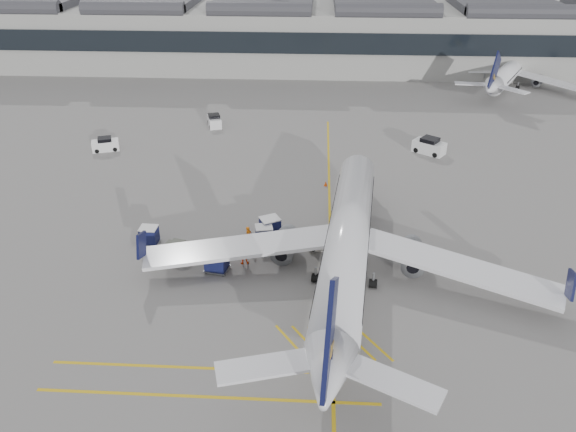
# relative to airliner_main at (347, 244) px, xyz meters

# --- Properties ---
(ground) EXTENTS (220.00, 220.00, 0.00)m
(ground) POSITION_rel_airliner_main_xyz_m (-11.24, -1.80, -2.91)
(ground) COLOR gray
(ground) RESTS_ON ground
(terminal) EXTENTS (200.00, 20.45, 12.40)m
(terminal) POSITION_rel_airliner_main_xyz_m (-11.24, 70.13, 3.23)
(terminal) COLOR #9E9E99
(terminal) RESTS_ON ground
(apron_markings) EXTENTS (0.25, 60.00, 0.01)m
(apron_markings) POSITION_rel_airliner_main_xyz_m (-1.24, 8.20, -2.90)
(apron_markings) COLOR gold
(apron_markings) RESTS_ON ground
(airliner_main) EXTENTS (33.84, 37.15, 9.89)m
(airliner_main) POSITION_rel_airliner_main_xyz_m (0.00, 0.00, 0.00)
(airliner_main) COLOR white
(airliner_main) RESTS_ON ground
(airliner_far) EXTENTS (26.04, 28.73, 8.40)m
(airliner_far) POSITION_rel_airliner_main_xyz_m (30.00, 58.76, -0.44)
(airliner_far) COLOR white
(airliner_far) RESTS_ON ground
(belt_loader) EXTENTS (4.14, 1.46, 1.70)m
(belt_loader) POSITION_rel_airliner_main_xyz_m (-1.61, 3.85, -2.41)
(belt_loader) COLOR beige
(belt_loader) RESTS_ON ground
(baggage_cart_a) EXTENTS (1.88, 1.65, 1.75)m
(baggage_cart_a) POSITION_rel_airliner_main_xyz_m (-7.33, 4.41, -1.97)
(baggage_cart_a) COLOR gray
(baggage_cart_a) RESTS_ON ground
(baggage_cart_b) EXTENTS (2.33, 2.19, 1.93)m
(baggage_cart_b) POSITION_rel_airliner_main_xyz_m (-6.88, 5.66, -1.87)
(baggage_cart_b) COLOR gray
(baggage_cart_b) RESTS_ON ground
(baggage_cart_c) EXTENTS (2.18, 1.91, 2.01)m
(baggage_cart_c) POSITION_rel_airliner_main_xyz_m (-10.91, -0.31, -1.83)
(baggage_cart_c) COLOR gray
(baggage_cart_c) RESTS_ON ground
(baggage_cart_d) EXTENTS (1.72, 1.43, 1.76)m
(baggage_cart_d) POSITION_rel_airliner_main_xyz_m (-17.78, 3.65, -1.97)
(baggage_cart_d) COLOR gray
(baggage_cart_d) RESTS_ON ground
(ramp_agent_a) EXTENTS (0.79, 0.86, 1.97)m
(ramp_agent_a) POSITION_rel_airliner_main_xyz_m (-8.67, 3.83, -1.92)
(ramp_agent_a) COLOR orange
(ramp_agent_a) RESTS_ON ground
(ramp_agent_b) EXTENTS (1.06, 0.89, 1.96)m
(ramp_agent_b) POSITION_rel_airliner_main_xyz_m (-8.81, 0.98, -1.93)
(ramp_agent_b) COLOR #FF500D
(ramp_agent_b) RESTS_ON ground
(pushback_tug) EXTENTS (2.68, 2.01, 1.34)m
(pushback_tug) POSITION_rel_airliner_main_xyz_m (-14.80, 1.95, -2.31)
(pushback_tug) COLOR #505347
(pushback_tug) RESTS_ON ground
(safety_cone_nose) EXTENTS (0.40, 0.40, 0.55)m
(safety_cone_nose) POSITION_rel_airliner_main_xyz_m (-1.63, 16.86, -2.63)
(safety_cone_nose) COLOR #F24C0A
(safety_cone_nose) RESTS_ON ground
(safety_cone_engine) EXTENTS (0.39, 0.39, 0.53)m
(safety_cone_engine) POSITION_rel_airliner_main_xyz_m (1.49, 6.67, -2.64)
(safety_cone_engine) COLOR #F24C0A
(safety_cone_engine) RESTS_ON ground
(service_van_left) EXTENTS (3.65, 2.62, 1.69)m
(service_van_left) POSITION_rel_airliner_main_xyz_m (-29.55, 25.76, -2.15)
(service_van_left) COLOR white
(service_van_left) RESTS_ON ground
(service_van_mid) EXTENTS (2.58, 3.65, 1.70)m
(service_van_mid) POSITION_rel_airliner_main_xyz_m (-17.28, 35.46, -2.15)
(service_van_mid) COLOR white
(service_van_mid) RESTS_ON ground
(service_van_right) EXTENTS (4.29, 3.84, 2.00)m
(service_van_right) POSITION_rel_airliner_main_xyz_m (11.34, 27.15, -2.01)
(service_van_right) COLOR white
(service_van_right) RESTS_ON ground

